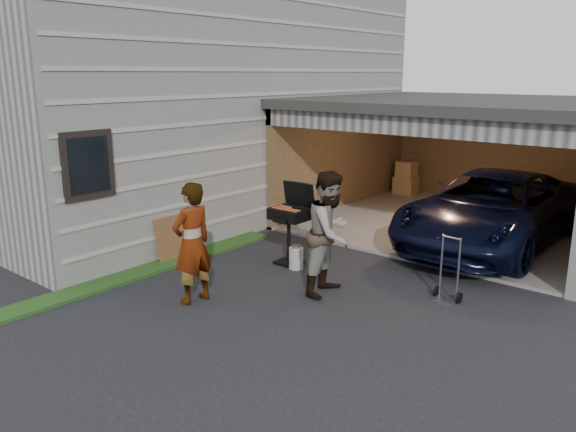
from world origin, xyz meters
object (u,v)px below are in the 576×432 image
at_px(woman, 192,243).
at_px(man, 330,233).
at_px(minivan, 492,213).
at_px(hand_truck, 447,289).
at_px(propane_tank, 296,258).
at_px(plywood_panel, 174,238).
at_px(bbq_grill, 290,217).

distance_m(woman, man, 2.15).
distance_m(minivan, hand_truck, 3.24).
height_order(man, hand_truck, man).
bearing_deg(propane_tank, minivan, 57.71).
xyz_separation_m(man, propane_tank, (-1.12, 0.53, -0.79)).
distance_m(propane_tank, plywood_panel, 2.36).
xyz_separation_m(bbq_grill, propane_tank, (0.28, -0.16, -0.69)).
height_order(minivan, plywood_panel, minivan).
bearing_deg(propane_tank, hand_truck, 7.04).
bearing_deg(propane_tank, woman, -96.82).
xyz_separation_m(woman, man, (1.38, 1.65, 0.05)).
xyz_separation_m(woman, bbq_grill, (-0.02, 2.34, -0.05)).
distance_m(woman, hand_truck, 3.98).
height_order(minivan, bbq_grill, bbq_grill).
distance_m(plywood_panel, hand_truck, 5.02).
relative_size(minivan, man, 2.65).
distance_m(minivan, man, 4.17).
bearing_deg(minivan, hand_truck, -80.55).
distance_m(bbq_grill, hand_truck, 3.09).
bearing_deg(hand_truck, woman, -136.17).
bearing_deg(man, woman, 132.23).
bearing_deg(bbq_grill, man, -26.42).
distance_m(woman, plywood_panel, 2.18).
xyz_separation_m(plywood_panel, hand_truck, (4.80, 1.44, -0.22)).
relative_size(propane_tank, plywood_panel, 0.46).
xyz_separation_m(woman, plywood_panel, (-1.82, 1.08, -0.52)).
xyz_separation_m(minivan, propane_tank, (-2.21, -3.49, -0.53)).
bearing_deg(plywood_panel, propane_tank, 27.88).
distance_m(minivan, bbq_grill, 4.15).
height_order(woman, plywood_panel, woman).
relative_size(woman, man, 0.95).
distance_m(propane_tank, hand_truck, 2.75).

